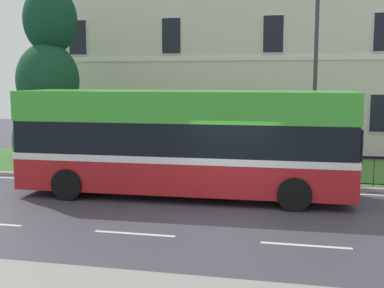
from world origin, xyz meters
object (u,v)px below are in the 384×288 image
Objects in this scene: evergreen_tree at (50,98)px; litter_bin at (77,157)px; single_decker_bus at (185,141)px; georgian_townhouse at (235,21)px; street_lamp_post at (316,59)px.

evergreen_tree is 7.49× the size of litter_bin.
litter_bin is at bearing 150.95° from single_decker_bus.
evergreen_tree reaches higher than single_decker_bus.
single_decker_bus is at bearing -34.35° from evergreen_tree.
evergreen_tree is at bearing 134.75° from litter_bin.
street_lamp_post is at bearing -68.55° from georgian_townhouse.
street_lamp_post is at bearing 33.83° from single_decker_bus.
street_lamp_post is at bearing -10.76° from evergreen_tree.
georgian_townhouse is 1.92× the size of single_decker_bus.
single_decker_bus is 9.21× the size of litter_bin.
evergreen_tree is 11.42m from street_lamp_post.
litter_bin is (-4.56, -11.03, -6.19)m from georgian_townhouse.
georgian_townhouse is 11.79m from evergreen_tree.
evergreen_tree is (-6.88, -8.69, -4.03)m from georgian_townhouse.
georgian_townhouse is at bearing 111.45° from street_lamp_post.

